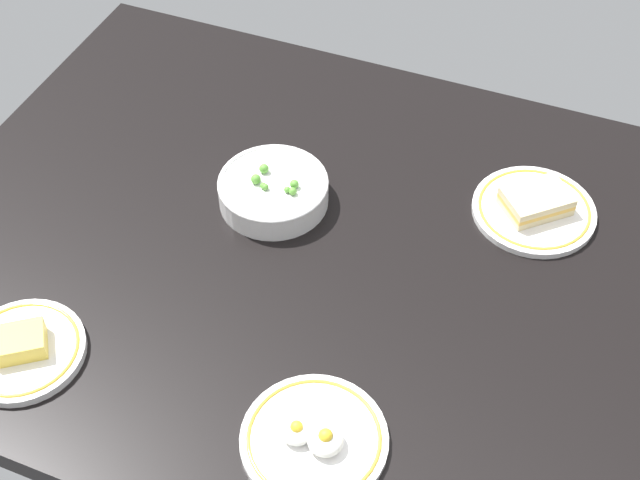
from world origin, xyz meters
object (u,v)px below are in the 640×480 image
Objects in this scene: plate_eggs at (314,438)px; plate_cheese at (22,349)px; bowl_peas at (273,190)px; plate_sandwich at (535,207)px.

plate_eggs is 42.16cm from plate_cheese.
bowl_peas is 41.17cm from plate_sandwich.
bowl_peas is at bearing 63.16° from plate_cheese.
plate_cheese is (-59.21, -52.40, -0.12)cm from plate_sandwich.
bowl_peas is 0.90× the size of plate_sandwich.
plate_sandwich is 1.02× the size of plate_eggs.
plate_sandwich is at bearing 71.17° from plate_eggs.
plate_eggs is 1.10× the size of plate_cheese.
plate_eggs is at bearing 3.04° from plate_cheese.
bowl_peas is 1.02× the size of plate_cheese.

